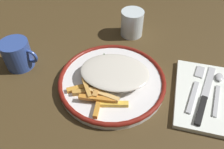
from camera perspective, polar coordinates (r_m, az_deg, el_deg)
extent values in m
plane|color=#47361C|center=(0.62, 0.00, -2.39)|extent=(2.60, 2.60, 0.00)
cylinder|color=white|center=(0.62, 0.00, -1.85)|extent=(0.29, 0.29, 0.02)
torus|color=maroon|center=(0.61, 0.00, -1.29)|extent=(0.29, 0.29, 0.01)
cube|color=#E8BD55|center=(0.61, -1.08, -0.39)|extent=(0.06, 0.05, 0.01)
cube|color=gold|center=(0.57, -6.49, -3.35)|extent=(0.05, 0.06, 0.01)
cube|color=orange|center=(0.55, -3.56, -7.67)|extent=(0.02, 0.08, 0.01)
cube|color=gold|center=(0.59, -2.02, -3.31)|extent=(0.02, 0.09, 0.01)
cube|color=#E0A954|center=(0.60, 2.51, -1.38)|extent=(0.07, 0.06, 0.01)
cube|color=#D29045|center=(0.57, -3.57, -3.10)|extent=(0.02, 0.07, 0.01)
cube|color=#C1853C|center=(0.61, 0.22, -0.59)|extent=(0.09, 0.02, 0.01)
cube|color=tan|center=(0.60, 1.64, -0.23)|extent=(0.03, 0.06, 0.01)
cube|color=gold|center=(0.59, -7.07, -3.04)|extent=(0.08, 0.06, 0.01)
cube|color=gold|center=(0.55, 0.46, -7.51)|extent=(0.07, 0.03, 0.01)
cube|color=gold|center=(0.58, -6.05, -4.30)|extent=(0.08, 0.05, 0.01)
cube|color=orange|center=(0.55, -3.80, -6.13)|extent=(0.09, 0.03, 0.01)
cube|color=#E5B265|center=(0.56, -2.31, -5.15)|extent=(0.08, 0.02, 0.01)
cube|color=gold|center=(0.65, -3.36, 2.80)|extent=(0.05, 0.09, 0.01)
cube|color=#E0B34E|center=(0.61, -1.27, -0.83)|extent=(0.02, 0.07, 0.01)
ellipsoid|color=silver|center=(0.59, 0.68, 0.73)|extent=(0.20, 0.16, 0.02)
cube|color=#326E2E|center=(0.57, 5.15, -0.87)|extent=(0.00, 0.00, 0.00)
cube|color=#205F32|center=(0.59, -0.20, 0.95)|extent=(0.00, 0.00, 0.00)
cube|color=#1F7022|center=(0.58, -0.87, 0.34)|extent=(0.00, 0.00, 0.00)
cube|color=#2A6636|center=(0.57, -0.29, -1.43)|extent=(0.00, 0.00, 0.00)
cube|color=#386833|center=(0.59, -0.69, 1.34)|extent=(0.00, 0.00, 0.00)
cube|color=#345729|center=(0.64, -2.04, 5.22)|extent=(0.00, 0.00, 0.00)
cube|color=#2E6931|center=(0.59, -0.75, 0.86)|extent=(0.00, 0.00, 0.00)
cube|color=#377026|center=(0.58, -0.76, 0.32)|extent=(0.00, 0.00, 0.00)
cube|color=white|center=(0.64, 22.48, -4.96)|extent=(0.16, 0.24, 0.01)
cube|color=silver|center=(0.61, 19.85, -5.35)|extent=(0.03, 0.11, 0.00)
cube|color=silver|center=(0.68, 21.44, 0.63)|extent=(0.03, 0.05, 0.00)
cube|color=black|center=(0.59, 21.73, -8.44)|extent=(0.03, 0.09, 0.01)
cube|color=silver|center=(0.66, 23.37, -1.73)|extent=(0.04, 0.12, 0.00)
cube|color=silver|center=(0.63, 25.02, -6.02)|extent=(0.02, 0.10, 0.00)
ellipsoid|color=silver|center=(0.68, 25.66, -0.62)|extent=(0.02, 0.03, 0.01)
cylinder|color=silver|center=(0.77, 5.11, 12.88)|extent=(0.08, 0.08, 0.09)
cylinder|color=#324D9C|center=(0.70, -22.96, 4.75)|extent=(0.08, 0.08, 0.08)
torus|color=#324D9C|center=(0.68, -20.06, 4.36)|extent=(0.05, 0.01, 0.05)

